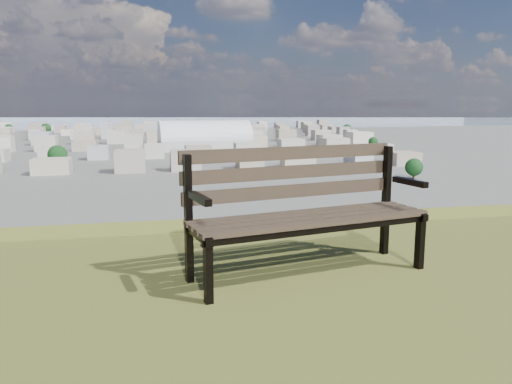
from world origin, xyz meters
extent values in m
cube|color=#3D3023|center=(-0.02, 2.34, 25.45)|extent=(1.81, 0.46, 0.04)
cube|color=#3D3023|center=(-0.04, 2.46, 25.45)|extent=(1.81, 0.46, 0.04)
cube|color=#3D3023|center=(-0.07, 2.58, 25.45)|extent=(1.81, 0.46, 0.04)
cube|color=#3D3023|center=(-0.09, 2.70, 25.45)|extent=(1.81, 0.46, 0.04)
cube|color=#3D3023|center=(-0.11, 2.78, 25.61)|extent=(1.80, 0.41, 0.10)
cube|color=#3D3023|center=(-0.12, 2.80, 25.76)|extent=(1.80, 0.41, 0.10)
cube|color=#3D3023|center=(-0.12, 2.83, 25.91)|extent=(1.80, 0.41, 0.10)
cube|color=black|center=(-0.87, 2.14, 25.22)|extent=(0.06, 0.07, 0.45)
cube|color=black|center=(-0.96, 2.57, 25.47)|extent=(0.06, 0.07, 0.94)
cube|color=black|center=(-0.91, 2.34, 25.42)|extent=(0.16, 0.51, 0.05)
cube|color=black|center=(-0.90, 2.29, 25.67)|extent=(0.13, 0.37, 0.05)
cube|color=black|center=(0.84, 2.50, 25.22)|extent=(0.06, 0.07, 0.45)
cube|color=black|center=(0.75, 2.93, 25.47)|extent=(0.06, 0.07, 0.94)
cube|color=black|center=(0.80, 2.70, 25.42)|extent=(0.16, 0.51, 0.05)
cube|color=black|center=(0.81, 2.65, 25.67)|extent=(0.13, 0.37, 0.05)
cube|color=black|center=(-0.02, 2.33, 25.40)|extent=(1.80, 0.42, 0.04)
cube|color=black|center=(-0.10, 2.71, 25.40)|extent=(1.80, 0.42, 0.04)
cube|color=beige|center=(29.38, 291.45, 2.93)|extent=(54.57, 26.95, 5.86)
cylinder|color=white|center=(29.38, 291.45, 5.86)|extent=(54.57, 26.95, 22.29)
cube|color=#A99B91|center=(-36.00, 200.00, 3.50)|extent=(11.00, 11.00, 7.00)
cube|color=#BDAB96|center=(-12.00, 200.00, 3.50)|extent=(11.00, 11.00, 7.00)
cube|color=#B0B0B5|center=(12.00, 200.00, 3.50)|extent=(11.00, 11.00, 7.00)
cube|color=#BCB499|center=(36.00, 200.00, 3.50)|extent=(11.00, 11.00, 7.00)
cube|color=tan|center=(60.00, 200.00, 3.50)|extent=(11.00, 11.00, 7.00)
cube|color=beige|center=(84.00, 200.00, 3.50)|extent=(11.00, 11.00, 7.00)
cube|color=beige|center=(108.00, 200.00, 3.50)|extent=(11.00, 11.00, 7.00)
cube|color=#B0B0B5|center=(-48.00, 250.00, 3.50)|extent=(11.00, 11.00, 7.00)
cube|color=#BCB499|center=(-24.00, 250.00, 3.50)|extent=(11.00, 11.00, 7.00)
cube|color=tan|center=(0.00, 250.00, 3.50)|extent=(11.00, 11.00, 7.00)
cube|color=beige|center=(24.00, 250.00, 3.50)|extent=(11.00, 11.00, 7.00)
cube|color=beige|center=(48.00, 250.00, 3.50)|extent=(11.00, 11.00, 7.00)
cube|color=silver|center=(72.00, 250.00, 3.50)|extent=(11.00, 11.00, 7.00)
cube|color=#A99B91|center=(96.00, 250.00, 3.50)|extent=(11.00, 11.00, 7.00)
cube|color=#BDAB96|center=(120.00, 250.00, 3.50)|extent=(11.00, 11.00, 7.00)
cube|color=tan|center=(-84.00, 300.00, 3.50)|extent=(11.00, 11.00, 7.00)
cube|color=beige|center=(-60.00, 300.00, 3.50)|extent=(11.00, 11.00, 7.00)
cube|color=beige|center=(-36.00, 300.00, 3.50)|extent=(11.00, 11.00, 7.00)
cube|color=silver|center=(-12.00, 300.00, 3.50)|extent=(11.00, 11.00, 7.00)
cube|color=#A99B91|center=(12.00, 300.00, 3.50)|extent=(11.00, 11.00, 7.00)
cube|color=#BDAB96|center=(36.00, 300.00, 3.50)|extent=(11.00, 11.00, 7.00)
cube|color=#B0B0B5|center=(60.00, 300.00, 3.50)|extent=(11.00, 11.00, 7.00)
cube|color=#BCB499|center=(84.00, 300.00, 3.50)|extent=(11.00, 11.00, 7.00)
cube|color=tan|center=(108.00, 300.00, 3.50)|extent=(11.00, 11.00, 7.00)
cube|color=beige|center=(132.00, 300.00, 3.50)|extent=(11.00, 11.00, 7.00)
cube|color=#A99B91|center=(-96.00, 350.00, 3.50)|extent=(11.00, 11.00, 7.00)
cube|color=#BDAB96|center=(-72.00, 350.00, 3.50)|extent=(11.00, 11.00, 7.00)
cube|color=#B0B0B5|center=(-48.00, 350.00, 3.50)|extent=(11.00, 11.00, 7.00)
cube|color=#BCB499|center=(-24.00, 350.00, 3.50)|extent=(11.00, 11.00, 7.00)
cube|color=tan|center=(0.00, 350.00, 3.50)|extent=(11.00, 11.00, 7.00)
cube|color=beige|center=(24.00, 350.00, 3.50)|extent=(11.00, 11.00, 7.00)
cube|color=beige|center=(48.00, 350.00, 3.50)|extent=(11.00, 11.00, 7.00)
cube|color=silver|center=(72.00, 350.00, 3.50)|extent=(11.00, 11.00, 7.00)
cube|color=#A99B91|center=(96.00, 350.00, 3.50)|extent=(11.00, 11.00, 7.00)
cube|color=#BDAB96|center=(120.00, 350.00, 3.50)|extent=(11.00, 11.00, 7.00)
cube|color=#B0B0B5|center=(144.00, 350.00, 3.50)|extent=(11.00, 11.00, 7.00)
cube|color=beige|center=(-108.00, 400.00, 3.50)|extent=(11.00, 11.00, 7.00)
cube|color=beige|center=(-84.00, 400.00, 3.50)|extent=(11.00, 11.00, 7.00)
cube|color=silver|center=(-60.00, 400.00, 3.50)|extent=(11.00, 11.00, 7.00)
cube|color=#A99B91|center=(-36.00, 400.00, 3.50)|extent=(11.00, 11.00, 7.00)
cube|color=#BDAB96|center=(-12.00, 400.00, 3.50)|extent=(11.00, 11.00, 7.00)
cube|color=#B0B0B5|center=(12.00, 400.00, 3.50)|extent=(11.00, 11.00, 7.00)
cube|color=#BCB499|center=(36.00, 400.00, 3.50)|extent=(11.00, 11.00, 7.00)
cube|color=tan|center=(60.00, 400.00, 3.50)|extent=(11.00, 11.00, 7.00)
cube|color=beige|center=(84.00, 400.00, 3.50)|extent=(11.00, 11.00, 7.00)
cube|color=beige|center=(108.00, 400.00, 3.50)|extent=(11.00, 11.00, 7.00)
cube|color=silver|center=(132.00, 400.00, 3.50)|extent=(11.00, 11.00, 7.00)
cube|color=#A99B91|center=(156.00, 400.00, 3.50)|extent=(11.00, 11.00, 7.00)
cube|color=#BCB499|center=(-120.00, 450.00, 3.50)|extent=(11.00, 11.00, 7.00)
cube|color=tan|center=(-96.00, 450.00, 3.50)|extent=(11.00, 11.00, 7.00)
cube|color=beige|center=(-72.00, 450.00, 3.50)|extent=(11.00, 11.00, 7.00)
cube|color=beige|center=(-48.00, 450.00, 3.50)|extent=(11.00, 11.00, 7.00)
cube|color=silver|center=(-24.00, 450.00, 3.50)|extent=(11.00, 11.00, 7.00)
cube|color=#A99B91|center=(0.00, 450.00, 3.50)|extent=(11.00, 11.00, 7.00)
cube|color=#BDAB96|center=(24.00, 450.00, 3.50)|extent=(11.00, 11.00, 7.00)
cube|color=#B0B0B5|center=(48.00, 450.00, 3.50)|extent=(11.00, 11.00, 7.00)
cube|color=#BCB499|center=(72.00, 450.00, 3.50)|extent=(11.00, 11.00, 7.00)
cube|color=tan|center=(96.00, 450.00, 3.50)|extent=(11.00, 11.00, 7.00)
cube|color=beige|center=(120.00, 450.00, 3.50)|extent=(11.00, 11.00, 7.00)
cube|color=beige|center=(144.00, 450.00, 3.50)|extent=(11.00, 11.00, 7.00)
cube|color=silver|center=(168.00, 450.00, 3.50)|extent=(11.00, 11.00, 7.00)
cube|color=#B0B0B5|center=(-132.00, 500.00, 3.50)|extent=(11.00, 11.00, 7.00)
cube|color=#BCB499|center=(-108.00, 500.00, 3.50)|extent=(11.00, 11.00, 7.00)
cube|color=tan|center=(-84.00, 500.00, 3.50)|extent=(11.00, 11.00, 7.00)
cube|color=beige|center=(-60.00, 500.00, 3.50)|extent=(11.00, 11.00, 7.00)
cube|color=beige|center=(-36.00, 500.00, 3.50)|extent=(11.00, 11.00, 7.00)
cube|color=silver|center=(-12.00, 500.00, 3.50)|extent=(11.00, 11.00, 7.00)
cube|color=#A99B91|center=(12.00, 500.00, 3.50)|extent=(11.00, 11.00, 7.00)
cube|color=#BDAB96|center=(36.00, 500.00, 3.50)|extent=(11.00, 11.00, 7.00)
cube|color=#B0B0B5|center=(60.00, 500.00, 3.50)|extent=(11.00, 11.00, 7.00)
cube|color=#BCB499|center=(84.00, 500.00, 3.50)|extent=(11.00, 11.00, 7.00)
cube|color=tan|center=(108.00, 500.00, 3.50)|extent=(11.00, 11.00, 7.00)
cube|color=beige|center=(132.00, 500.00, 3.50)|extent=(11.00, 11.00, 7.00)
cube|color=beige|center=(156.00, 500.00, 3.50)|extent=(11.00, 11.00, 7.00)
cube|color=silver|center=(180.00, 500.00, 3.50)|extent=(11.00, 11.00, 7.00)
cube|color=#B0B0B5|center=(-144.00, 550.00, 3.50)|extent=(11.00, 11.00, 7.00)
cube|color=#BCB499|center=(-120.00, 550.00, 3.50)|extent=(11.00, 11.00, 7.00)
cube|color=tan|center=(-96.00, 550.00, 3.50)|extent=(11.00, 11.00, 7.00)
cube|color=beige|center=(-72.00, 550.00, 3.50)|extent=(11.00, 11.00, 7.00)
cube|color=beige|center=(-48.00, 550.00, 3.50)|extent=(11.00, 11.00, 7.00)
cube|color=silver|center=(-24.00, 550.00, 3.50)|extent=(11.00, 11.00, 7.00)
cube|color=#A99B91|center=(0.00, 550.00, 3.50)|extent=(11.00, 11.00, 7.00)
cube|color=#BDAB96|center=(24.00, 550.00, 3.50)|extent=(11.00, 11.00, 7.00)
cube|color=#B0B0B5|center=(48.00, 550.00, 3.50)|extent=(11.00, 11.00, 7.00)
cube|color=#BCB499|center=(72.00, 550.00, 3.50)|extent=(11.00, 11.00, 7.00)
cube|color=tan|center=(96.00, 550.00, 3.50)|extent=(11.00, 11.00, 7.00)
cube|color=beige|center=(120.00, 550.00, 3.50)|extent=(11.00, 11.00, 7.00)
cube|color=beige|center=(144.00, 550.00, 3.50)|extent=(11.00, 11.00, 7.00)
cube|color=silver|center=(168.00, 550.00, 3.50)|extent=(11.00, 11.00, 7.00)
cube|color=#A99B91|center=(192.00, 550.00, 3.50)|extent=(11.00, 11.00, 7.00)
cylinder|color=#2F2517|center=(90.00, 160.00, 1.05)|extent=(0.80, 0.80, 2.10)
sphere|color=black|center=(90.00, 160.00, 4.20)|extent=(6.30, 6.30, 6.30)
cylinder|color=#2F2517|center=(-40.00, 220.00, 1.35)|extent=(0.80, 0.80, 2.70)
sphere|color=black|center=(-40.00, 220.00, 5.40)|extent=(8.10, 8.10, 8.10)
cylinder|color=#2F2517|center=(130.00, 280.00, 0.97)|extent=(0.80, 0.80, 1.95)
sphere|color=black|center=(130.00, 280.00, 3.90)|extent=(5.85, 5.85, 5.85)
cylinder|color=#2F2517|center=(60.00, 400.00, 1.12)|extent=(0.80, 0.80, 2.25)
sphere|color=black|center=(60.00, 400.00, 4.50)|extent=(6.75, 6.75, 6.75)
cylinder|color=#2F2517|center=(-90.00, 460.00, 1.43)|extent=(0.80, 0.80, 2.85)
sphere|color=black|center=(-90.00, 460.00, 5.70)|extent=(8.55, 8.55, 8.55)
cylinder|color=#2F2517|center=(-130.00, 500.00, 1.20)|extent=(0.80, 0.80, 2.40)
sphere|color=black|center=(-130.00, 500.00, 4.80)|extent=(7.20, 7.20, 7.20)
cylinder|color=#2F2517|center=(40.00, 300.00, 1.05)|extent=(0.80, 0.80, 2.10)
sphere|color=black|center=(40.00, 300.00, 4.20)|extent=(6.30, 6.30, 6.30)
cylinder|color=#2F2517|center=(170.00, 420.00, 1.27)|extent=(0.80, 0.80, 2.55)
sphere|color=black|center=(170.00, 420.00, 5.10)|extent=(7.65, 7.65, 7.65)
cube|color=#90A8B7|center=(0.00, 900.00, 0.00)|extent=(2400.00, 700.00, 0.12)
cube|color=#858FA5|center=(150.00, 1390.00, 22.50)|extent=(700.00, 220.00, 45.00)
cube|color=#858FA5|center=(650.00, 1430.00, 30.00)|extent=(500.00, 220.00, 60.00)
camera|label=1|loc=(-1.20, -0.95, 26.29)|focal=35.00mm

